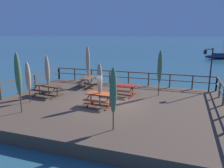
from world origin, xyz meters
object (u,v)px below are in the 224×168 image
at_px(picnic_table_mid_left, 124,87).
at_px(patio_umbrella_tall_mid_right, 47,70).
at_px(sailboat_distant, 220,56).
at_px(picnic_table_back_right, 100,97).
at_px(lamp_post_hooked, 209,64).
at_px(picnic_table_mid_centre, 88,80).
at_px(patio_umbrella_tall_front, 88,61).
at_px(patio_umbrella_tall_mid_left, 160,67).
at_px(patio_umbrella_short_back, 18,75).
at_px(picnic_table_front_right, 48,88).
at_px(patio_umbrella_tall_back_right, 113,91).
at_px(patio_umbrella_short_mid, 28,77).
at_px(patio_umbrella_tall_back_left, 100,79).

height_order(picnic_table_mid_left, patio_umbrella_tall_mid_right, patio_umbrella_tall_mid_right).
bearing_deg(sailboat_distant, picnic_table_back_right, -107.63).
bearing_deg(picnic_table_mid_left, picnic_table_back_right, -105.30).
bearing_deg(lamp_post_hooked, picnic_table_back_right, -139.88).
relative_size(picnic_table_mid_centre, patio_umbrella_tall_front, 0.53).
relative_size(patio_umbrella_tall_mid_right, patio_umbrella_tall_front, 0.85).
bearing_deg(lamp_post_hooked, patio_umbrella_tall_mid_left, -148.67).
relative_size(patio_umbrella_tall_mid_right, patio_umbrella_short_back, 0.84).
distance_m(picnic_table_front_right, patio_umbrella_tall_front, 3.94).
bearing_deg(patio_umbrella_short_back, lamp_post_hooked, 37.75).
xyz_separation_m(patio_umbrella_tall_back_right, sailboat_distant, (9.21, 37.42, -1.94)).
height_order(picnic_table_mid_left, patio_umbrella_tall_front, patio_umbrella_tall_front).
bearing_deg(patio_umbrella_short_mid, picnic_table_mid_left, 33.00).
bearing_deg(patio_umbrella_tall_back_right, lamp_post_hooked, 61.29).
distance_m(picnic_table_back_right, lamp_post_hooked, 8.27).
height_order(patio_umbrella_short_mid, sailboat_distant, sailboat_distant).
height_order(picnic_table_mid_left, patio_umbrella_short_mid, patio_umbrella_short_mid).
distance_m(patio_umbrella_tall_mid_left, sailboat_distant, 32.32).
bearing_deg(patio_umbrella_tall_back_left, patio_umbrella_tall_mid_left, 46.61).
bearing_deg(patio_umbrella_tall_back_right, patio_umbrella_tall_mid_right, 147.66).
relative_size(picnic_table_back_right, patio_umbrella_tall_back_right, 0.60).
bearing_deg(picnic_table_mid_centre, sailboat_distant, 65.80).
bearing_deg(patio_umbrella_tall_back_left, lamp_post_hooked, 39.65).
bearing_deg(patio_umbrella_tall_back_right, patio_umbrella_short_mid, 161.06).
xyz_separation_m(picnic_table_front_right, patio_umbrella_tall_back_left, (4.17, -0.80, 1.05)).
bearing_deg(patio_umbrella_tall_back_left, picnic_table_mid_centre, 122.70).
relative_size(patio_umbrella_tall_mid_right, patio_umbrella_tall_mid_left, 0.89).
distance_m(patio_umbrella_short_back, patio_umbrella_tall_mid_left, 8.78).
height_order(patio_umbrella_tall_mid_right, lamp_post_hooked, lamp_post_hooked).
bearing_deg(picnic_table_front_right, picnic_table_mid_left, 19.62).
bearing_deg(patio_umbrella_tall_back_right, picnic_table_mid_left, 100.90).
bearing_deg(patio_umbrella_tall_back_right, sailboat_distant, 76.17).
bearing_deg(patio_umbrella_tall_back_right, picnic_table_back_right, 121.55).
bearing_deg(picnic_table_front_right, patio_umbrella_tall_back_right, -31.90).
height_order(patio_umbrella_tall_back_left, sailboat_distant, sailboat_distant).
bearing_deg(patio_umbrella_tall_mid_right, patio_umbrella_short_mid, -97.83).
bearing_deg(picnic_table_front_right, patio_umbrella_tall_mid_right, 91.39).
xyz_separation_m(patio_umbrella_tall_front, sailboat_distant, (13.67, 30.39, -2.19)).
xyz_separation_m(picnic_table_mid_centre, patio_umbrella_short_back, (-0.98, -6.56, 1.53)).
distance_m(picnic_table_back_right, patio_umbrella_short_back, 4.64).
height_order(patio_umbrella_tall_mid_right, patio_umbrella_tall_back_right, patio_umbrella_tall_back_right).
distance_m(picnic_table_mid_centre, sailboat_distant, 33.33).
bearing_deg(patio_umbrella_tall_mid_left, patio_umbrella_tall_mid_right, -161.80).
relative_size(picnic_table_mid_centre, patio_umbrella_tall_back_right, 0.61).
relative_size(patio_umbrella_tall_front, sailboat_distant, 0.42).
relative_size(patio_umbrella_tall_mid_right, patio_umbrella_short_mid, 1.09).
relative_size(patio_umbrella_short_back, patio_umbrella_short_mid, 1.30).
xyz_separation_m(patio_umbrella_short_back, sailboat_distant, (14.64, 36.95, -2.22)).
xyz_separation_m(patio_umbrella_tall_back_left, lamp_post_hooked, (6.25, 5.18, 0.50)).
height_order(patio_umbrella_tall_front, patio_umbrella_tall_mid_left, patio_umbrella_tall_front).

